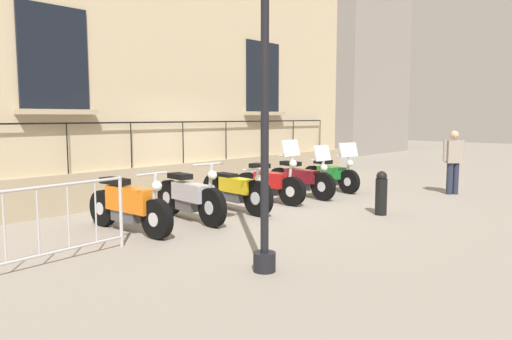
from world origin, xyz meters
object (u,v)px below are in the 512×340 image
Objects in this scene: motorcycle_silver at (190,198)px; motorcycle_green at (331,175)px; crowd_barrier at (54,221)px; motorcycle_orange at (129,206)px; motorcycle_maroon at (301,179)px; pedestrian_standing at (453,159)px; motorcycle_yellow at (236,191)px; bollard at (381,193)px; motorcycle_red at (270,184)px.

motorcycle_green reaches higher than motorcycle_silver.
motorcycle_orange is at bearing 114.45° from crowd_barrier.
motorcycle_silver is at bearing -89.59° from motorcycle_green.
motorcycle_green is (-0.03, 4.80, -0.02)m from motorcycle_silver.
motorcycle_green reaches higher than motorcycle_maroon.
motorcycle_green is (0.01, 1.29, -0.01)m from motorcycle_maroon.
motorcycle_maroon is 1.32× the size of pedestrian_standing.
pedestrian_standing is at bearing 78.64° from crowd_barrier.
motorcycle_yellow is (0.10, 2.46, -0.02)m from motorcycle_orange.
crowd_barrier reaches higher than motorcycle_yellow.
motorcycle_silver is 2.42× the size of bollard.
motorcycle_yellow is at bearing 98.99° from crowd_barrier.
motorcycle_yellow is at bearing -116.02° from pedestrian_standing.
motorcycle_green reaches higher than motorcycle_yellow.
motorcycle_silver is 2.97m from crowd_barrier.
motorcycle_silver is 6.81m from pedestrian_standing.
pedestrian_standing reaches higher than motorcycle_green.
motorcycle_green is at bearing 90.87° from motorcycle_yellow.
pedestrian_standing is (2.52, 6.31, 0.45)m from motorcycle_silver.
motorcycle_orange is 1.12× the size of motorcycle_green.
motorcycle_silver is 1.01× the size of motorcycle_yellow.
motorcycle_orange is at bearing -90.39° from motorcycle_green.
motorcycle_silver is 4.80m from motorcycle_green.
motorcycle_silver is 3.69m from bollard.
pedestrian_standing is (2.59, 7.57, 0.44)m from motorcycle_orange.
crowd_barrier is at bearing -106.76° from bollard.
pedestrian_standing reaches higher than motorcycle_orange.
motorcycle_orange reaches higher than bollard.
motorcycle_green is 3.13m from bollard.
pedestrian_standing reaches higher than bollard.
motorcycle_maroon is (0.05, 1.10, -0.00)m from motorcycle_red.
motorcycle_red is 1.02× the size of motorcycle_green.
crowd_barrier is at bearing -84.78° from motorcycle_green.
motorcycle_orange is 1.33× the size of pedestrian_standing.
motorcycle_orange is at bearing -89.68° from motorcycle_red.
bollard is (2.48, 0.41, 0.00)m from motorcycle_red.
crowd_barrier is (0.70, -7.70, 0.15)m from motorcycle_green.
crowd_barrier is 1.35× the size of pedestrian_standing.
crowd_barrier is 5.96m from bollard.
motorcycle_red is (-0.10, 2.41, -0.00)m from motorcycle_silver.
motorcycle_maroon is at bearing 164.06° from bollard.
motorcycle_silver is 1.20m from motorcycle_yellow.
bollard is at bearing -15.94° from motorcycle_maroon.
motorcycle_silver is at bearing -130.29° from bollard.
motorcycle_red reaches higher than bollard.
motorcycle_orange is 1.10× the size of motorcycle_red.
motorcycle_orange is 1.01× the size of motorcycle_maroon.
motorcycle_maroon is (0.03, 4.77, -0.01)m from motorcycle_orange.
crowd_barrier is 9.40m from pedestrian_standing.
bollard is (2.42, -1.99, 0.02)m from motorcycle_green.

